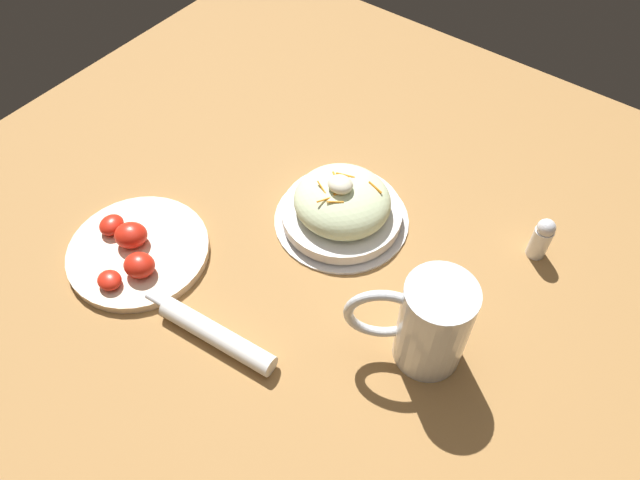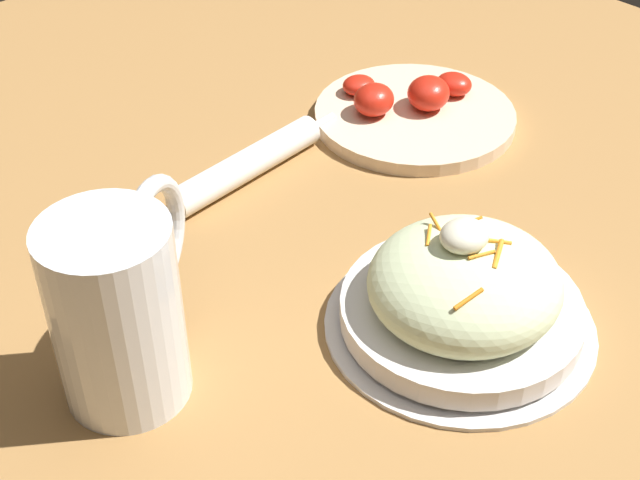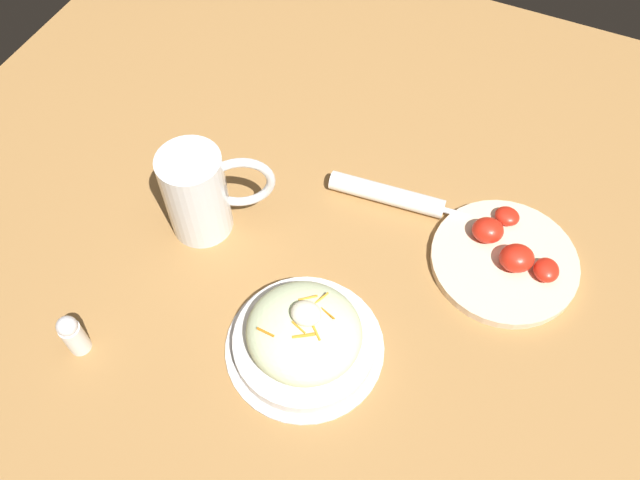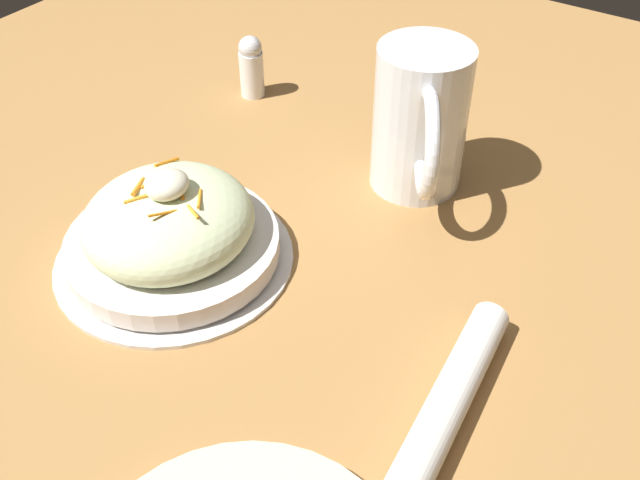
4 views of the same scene
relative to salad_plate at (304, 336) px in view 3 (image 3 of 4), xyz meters
name	(u,v)px [view 3 (image 3 of 4)]	position (x,y,z in m)	size (l,w,h in m)	color
ground_plane	(314,257)	(0.05, -0.14, -0.03)	(1.43, 1.43, 0.00)	#9E703D
salad_plate	(304,336)	(0.00, 0.00, 0.00)	(0.22, 0.22, 0.10)	silver
beer_mug	(199,196)	(0.23, -0.13, 0.04)	(0.15, 0.12, 0.15)	white
napkin_roll	(388,195)	(-0.01, -0.29, -0.02)	(0.22, 0.05, 0.03)	white
tomato_plate	(506,258)	(-0.21, -0.25, -0.02)	(0.22, 0.22, 0.05)	beige
salt_shaker	(73,334)	(0.28, 0.13, 0.00)	(0.03, 0.03, 0.08)	white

